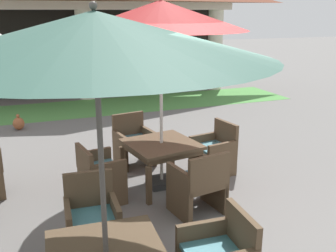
{
  "coord_description": "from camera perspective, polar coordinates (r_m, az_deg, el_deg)",
  "views": [
    {
      "loc": [
        -1.86,
        -3.65,
        2.64
      ],
      "look_at": [
        0.02,
        1.35,
        1.06
      ],
      "focal_mm": 41.57,
      "sensor_mm": 36.0,
      "label": 1
    }
  ],
  "objects": [
    {
      "name": "patio_chair_mid_left_west",
      "position": [
        5.67,
        -10.02,
        -6.88
      ],
      "size": [
        0.63,
        0.71,
        0.83
      ],
      "rotation": [
        0.0,
        0.0,
        -1.4
      ],
      "color": "brown",
      "rests_on": "ground"
    },
    {
      "name": "patio_chair_near_foreground_north",
      "position": [
        4.49,
        -11.04,
        -13.53
      ],
      "size": [
        0.59,
        0.57,
        0.93
      ],
      "rotation": [
        0.0,
        0.0,
        -3.19
      ],
      "color": "brown",
      "rests_on": "ground"
    },
    {
      "name": "terracotta_urn",
      "position": [
        9.61,
        -21.06,
        0.37
      ],
      "size": [
        0.26,
        0.26,
        0.37
      ],
      "color": "#9E5633",
      "rests_on": "ground"
    },
    {
      "name": "patio_umbrella_near_foreground",
      "position": [
        2.87,
        -10.68,
        12.56
      ],
      "size": [
        2.61,
        2.61,
        2.71
      ],
      "color": "#2D2D2D",
      "rests_on": "ground"
    },
    {
      "name": "patio_chair_mid_left_south",
      "position": [
        5.26,
        4.56,
        -8.45
      ],
      "size": [
        0.72,
        0.67,
        0.9
      ],
      "rotation": [
        0.0,
        0.0,
        0.17
      ],
      "color": "brown",
      "rests_on": "ground"
    },
    {
      "name": "patio_table_mid_left",
      "position": [
        5.99,
        -0.96,
        -3.31
      ],
      "size": [
        1.16,
        1.16,
        0.71
      ],
      "rotation": [
        0.0,
        0.0,
        0.17
      ],
      "color": "brown",
      "rests_on": "ground"
    },
    {
      "name": "patio_chair_mid_left_north",
      "position": [
        6.92,
        -5.11,
        -2.36
      ],
      "size": [
        0.69,
        0.64,
        0.9
      ],
      "rotation": [
        0.0,
        0.0,
        -2.97
      ],
      "color": "brown",
      "rests_on": "ground"
    },
    {
      "name": "patio_umbrella_mid_left",
      "position": [
        5.63,
        -1.06,
        15.73
      ],
      "size": [
        2.47,
        2.47,
        2.85
      ],
      "color": "#2D2D2D",
      "rests_on": "ground"
    },
    {
      "name": "ground_plane",
      "position": [
        4.88,
        5.63,
        -16.39
      ],
      "size": [
        60.0,
        60.0,
        0.0
      ],
      "primitive_type": "plane",
      "color": "slate"
    },
    {
      "name": "lawn_strip",
      "position": [
        11.32,
        -10.57,
        2.75
      ],
      "size": [
        11.84,
        2.13,
        0.01
      ],
      "primitive_type": "cube",
      "color": "#519347",
      "rests_on": "ground"
    },
    {
      "name": "patio_chair_mid_left_east",
      "position": [
        6.59,
        6.85,
        -3.56
      ],
      "size": [
        0.68,
        0.69,
        0.86
      ],
      "rotation": [
        0.0,
        0.0,
        -4.55
      ],
      "color": "brown",
      "rests_on": "ground"
    }
  ]
}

